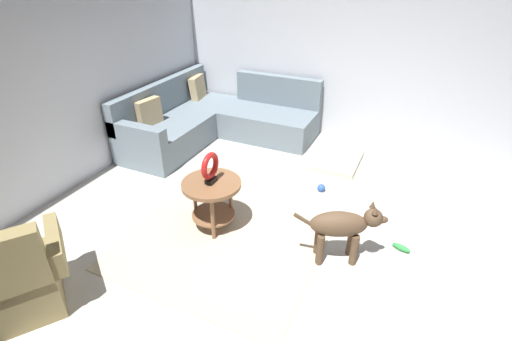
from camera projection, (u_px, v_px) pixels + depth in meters
The scene contains 12 objects.
ground_plane at pixel (293, 258), 3.64m from camera, with size 6.00×6.00×0.10m, color beige.
wall_back at pixel (40, 79), 4.02m from camera, with size 6.00×0.12×2.70m, color silver.
wall_right at pixel (370, 50), 5.26m from camera, with size 0.12×6.00×2.70m, color silver.
area_rug at pixel (236, 226), 3.99m from camera, with size 2.30×1.90×0.01m, color #BCAD93.
sectional_couch at pixel (214, 121), 5.77m from camera, with size 2.20×2.25×0.88m.
armchair at pixel (12, 281), 2.89m from camera, with size 1.00×0.95×0.88m.
side_table at pixel (212, 193), 3.79m from camera, with size 0.60×0.60×0.54m.
torus_sculpture at pixel (210, 167), 3.64m from camera, with size 0.28×0.08×0.33m.
dog_bed_mat at pixel (337, 160), 5.18m from camera, with size 0.80×0.60×0.09m, color beige.
dog at pixel (343, 226), 3.38m from camera, with size 0.42×0.79×0.63m.
dog_toy_ball at pixel (321, 188), 4.55m from camera, with size 0.10×0.10×0.10m, color blue.
dog_toy_bone at pixel (401, 248), 3.65m from camera, with size 0.18×0.06×0.06m, color green.
Camera 1 is at (-2.63, -0.83, 2.50)m, focal length 26.36 mm.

